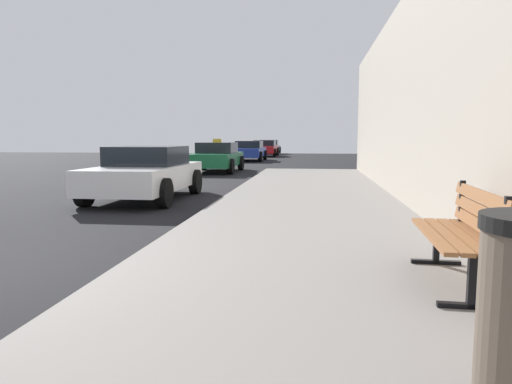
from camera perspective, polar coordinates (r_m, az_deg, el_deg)
sidewalk at (r=4.26m, az=6.35°, el=-12.57°), size 4.00×32.00×0.15m
bench at (r=4.61m, az=24.11°, el=-4.13°), size 0.57×1.57×0.89m
car_white at (r=11.46m, az=-13.35°, el=2.33°), size 1.99×4.04×1.27m
car_green at (r=20.30m, az=-4.86°, el=4.31°), size 1.96×4.13×1.43m
car_blue at (r=29.99m, az=-0.86°, el=5.09°), size 2.00×4.45×1.27m
car_red at (r=37.32m, az=1.06°, el=5.40°), size 2.06×4.32×1.27m
car_silver at (r=43.35m, az=1.64°, el=5.58°), size 1.95×4.16×1.27m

